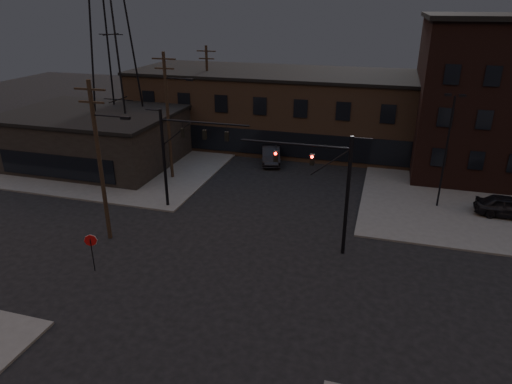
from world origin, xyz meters
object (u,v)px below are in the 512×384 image
traffic_signal_near (330,182)px  traffic_signal_far (178,149)px  stop_sign (91,244)px  parked_car_lot_a (509,207)px  car_crossing (271,155)px  parked_car_lot_b (492,183)px

traffic_signal_near → traffic_signal_far: (-12.07, 3.50, 0.08)m
traffic_signal_near → stop_sign: (-13.36, -6.49, -3.09)m
traffic_signal_near → traffic_signal_far: size_ratio=1.00×
traffic_signal_far → parked_car_lot_a: traffic_signal_far is taller
traffic_signal_near → car_crossing: size_ratio=1.57×
stop_sign → parked_car_lot_a: (26.01, 15.36, -0.88)m
car_crossing → traffic_signal_far: bearing=-123.0°
stop_sign → car_crossing: stop_sign is taller
stop_sign → parked_car_lot_a: size_ratio=0.52×
traffic_signal_far → stop_sign: size_ratio=3.23×
car_crossing → parked_car_lot_b: bearing=-21.3°
traffic_signal_near → parked_car_lot_b: bearing=49.4°
traffic_signal_far → parked_car_lot_b: (24.52, 11.03, -4.27)m
traffic_signal_near → stop_sign: bearing=-154.1°
parked_car_lot_b → car_crossing: size_ratio=0.79×
traffic_signal_near → stop_sign: 15.17m
traffic_signal_far → stop_sign: (-1.28, -9.99, -3.17)m
car_crossing → stop_sign: bearing=-118.8°
traffic_signal_far → traffic_signal_near: bearing=-16.2°
parked_car_lot_a → traffic_signal_far: bearing=105.3°
parked_car_lot_a → parked_car_lot_b: size_ratio=1.18×
traffic_signal_far → parked_car_lot_b: traffic_signal_far is taller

